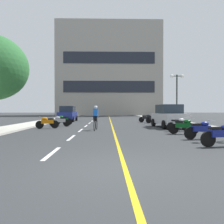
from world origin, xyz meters
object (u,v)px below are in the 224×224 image
Objects in this scene: motorcycle_1 at (201,129)px; motorcycle_0 at (221,134)px; street_lamp_mid at (177,87)px; motorcycle_5 at (60,121)px; parked_car_near at (169,116)px; motorcycle_4 at (47,122)px; parked_car_mid at (68,114)px; cyclist_rider at (96,117)px; motorcycle_3 at (179,124)px; motorcycle_6 at (63,120)px; motorcycle_2 at (184,126)px; motorcycle_8 at (147,118)px; motorcycle_7 at (154,119)px.

motorcycle_0 is at bearing -93.37° from motorcycle_1.
street_lamp_mid is 12.82m from motorcycle_5.
motorcycle_1 is at bearing -93.17° from parked_car_near.
motorcycle_5 is at bearing 72.85° from motorcycle_4.
parked_car_mid is 2.38× the size of cyclist_rider.
motorcycle_3 is 10.68m from motorcycle_6.
cyclist_rider reaches higher than motorcycle_2.
street_lamp_mid reaches higher than motorcycle_8.
motorcycle_8 is (-0.55, 6.83, -0.44)m from parked_car_near.
cyclist_rider reaches higher than motorcycle_0.
motorcycle_6 is 9.28m from motorcycle_8.
parked_car_near is 8.92m from motorcycle_5.
parked_car_mid is 18.54m from motorcycle_1.
motorcycle_0 and motorcycle_7 have the same top height.
parked_car_near is at bearing 21.18° from cyclist_rider.
parked_car_mid is 2.54× the size of motorcycle_6.
motorcycle_7 is (0.45, 10.21, 0.00)m from motorcycle_2.
motorcycle_5 is 1.01× the size of motorcycle_7.
motorcycle_7 is at bearing -70.57° from motorcycle_8.
motorcycle_5 is (-8.64, 4.15, 0.00)m from motorcycle_3.
motorcycle_6 is at bearing 124.95° from motorcycle_0.
cyclist_rider is at bearing -20.49° from motorcycle_4.
motorcycle_1 is at bearing -91.65° from motorcycle_7.
motorcycle_7 is (8.95, 2.40, 0.00)m from motorcycle_6.
motorcycle_2 is 11.68m from motorcycle_8.
motorcycle_4 is at bearing 136.92° from motorcycle_0.
parked_car_near and parked_car_mid have the same top height.
motorcycle_1 is 12.39m from motorcycle_7.
motorcycle_5 is (-8.37, 5.84, 0.00)m from motorcycle_2.
motorcycle_1 is 2.18m from motorcycle_2.
street_lamp_mid is at bearing 74.46° from motorcycle_2.
parked_car_near is 13.20m from parked_car_mid.
parked_car_near is at bearing 85.97° from motorcycle_3.
motorcycle_8 is at bearing 109.43° from motorcycle_7.
motorcycle_1 is 13.17m from motorcycle_6.
motorcycle_2 and motorcycle_6 have the same top height.
parked_car_near is at bearing -18.20° from motorcycle_6.
street_lamp_mid is at bearing 78.66° from motorcycle_0.
motorcycle_4 is at bearing -88.89° from parked_car_mid.
street_lamp_mid is 1.20× the size of parked_car_mid.
motorcycle_1 is 1.01× the size of motorcycle_3.
street_lamp_mid is 11.66m from motorcycle_2.
motorcycle_2 and motorcycle_3 have the same top height.
motorcycle_4 is (-9.03, 6.19, 0.00)m from motorcycle_1.
parked_car_near is 2.55× the size of motorcycle_0.
street_lamp_mid is 4.23m from motorcycle_7.
motorcycle_2 and motorcycle_8 have the same top height.
parked_car_mid is 20.36m from motorcycle_0.
cyclist_rider is (3.26, -5.17, 0.41)m from motorcycle_6.
motorcycle_6 and motorcycle_8 have the same top height.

